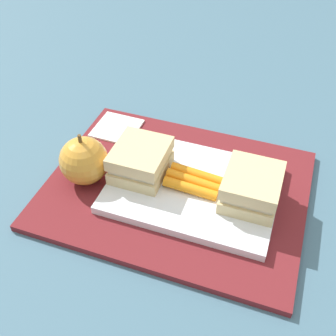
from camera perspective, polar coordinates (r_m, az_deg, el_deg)
The scene contains 8 objects.
ground_plane at distance 0.59m, azimuth 1.14°, elevation -3.22°, with size 2.40×2.40×0.00m, color #42667A.
lunchbag_mat at distance 0.59m, azimuth 1.14°, elevation -2.89°, with size 0.36×0.28×0.01m, color maroon.
food_tray at distance 0.58m, azimuth 3.51°, elevation -2.73°, with size 0.23×0.17×0.01m, color white.
sandwich_half_left at distance 0.55m, azimuth 11.43°, elevation -2.61°, with size 0.07×0.08×0.04m.
sandwich_half_right at distance 0.58m, azimuth -3.79°, elevation 1.07°, with size 0.07×0.08×0.04m.
carrot_sticks_bundle at distance 0.57m, azimuth 3.49°, elevation -1.82°, with size 0.08×0.04×0.02m.
apple at distance 0.59m, azimuth -11.50°, elevation 0.99°, with size 0.07×0.07×0.08m.
paper_napkin at distance 0.69m, azimuth -7.05°, elevation 5.47°, with size 0.07×0.07×0.00m, color white.
Camera 1 is at (-0.13, 0.39, 0.43)m, focal length 44.31 mm.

